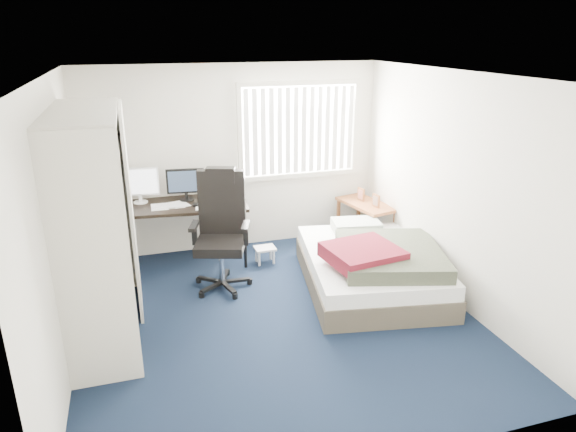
# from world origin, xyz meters

# --- Properties ---
(ground) EXTENTS (4.20, 4.20, 0.00)m
(ground) POSITION_xyz_m (0.00, 0.00, 0.00)
(ground) COLOR black
(ground) RESTS_ON ground
(room_shell) EXTENTS (4.20, 4.20, 4.20)m
(room_shell) POSITION_xyz_m (0.00, 0.00, 1.51)
(room_shell) COLOR silver
(room_shell) RESTS_ON ground
(window_assembly) EXTENTS (1.72, 0.09, 1.32)m
(window_assembly) POSITION_xyz_m (0.90, 2.04, 1.60)
(window_assembly) COLOR white
(window_assembly) RESTS_ON ground
(closet) EXTENTS (0.64, 1.84, 2.22)m
(closet) POSITION_xyz_m (-1.67, 0.27, 1.35)
(closet) COLOR beige
(closet) RESTS_ON ground
(desk) EXTENTS (1.71, 0.95, 1.27)m
(desk) POSITION_xyz_m (-0.76, 1.75, 0.83)
(desk) COLOR black
(desk) RESTS_ON ground
(office_chair) EXTENTS (0.83, 0.83, 1.40)m
(office_chair) POSITION_xyz_m (-0.41, 0.95, 0.54)
(office_chair) COLOR black
(office_chair) RESTS_ON ground
(footstool) EXTENTS (0.27, 0.22, 0.22)m
(footstool) POSITION_xyz_m (0.22, 1.39, 0.17)
(footstool) COLOR white
(footstool) RESTS_ON ground
(nightstand) EXTENTS (0.63, 0.97, 0.79)m
(nightstand) POSITION_xyz_m (1.75, 1.60, 0.55)
(nightstand) COLOR brown
(nightstand) RESTS_ON ground
(bed) EXTENTS (1.80, 2.20, 0.65)m
(bed) POSITION_xyz_m (1.26, 0.35, 0.28)
(bed) COLOR #473F33
(bed) RESTS_ON ground
(pine_box) EXTENTS (0.43, 0.33, 0.31)m
(pine_box) POSITION_xyz_m (-1.65, -0.29, 0.15)
(pine_box) COLOR #9D7C4E
(pine_box) RESTS_ON ground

